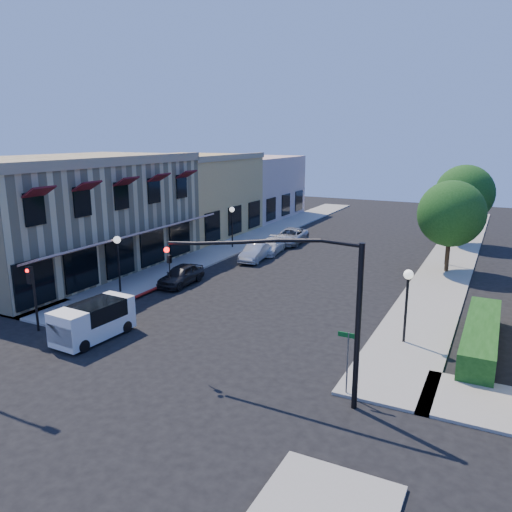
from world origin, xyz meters
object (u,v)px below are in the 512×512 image
at_px(lamppost_left_far, 232,217).
at_px(secondary_signal, 32,286).
at_px(parked_car_a, 181,275).
at_px(street_tree_a, 451,214).
at_px(lamppost_right_far, 448,229).
at_px(lamppost_right_near, 408,288).
at_px(parked_car_b, 255,253).
at_px(parked_car_c, 270,246).
at_px(signal_mast_arm, 300,290).
at_px(lamppost_left_near, 118,250).
at_px(street_name_sign, 348,353).
at_px(parked_car_d, 290,236).
at_px(white_van, 92,319).
at_px(street_tree_b, 464,194).

bearing_deg(lamppost_left_far, secondary_signal, -88.61).
relative_size(secondary_signal, parked_car_a, 0.86).
relative_size(street_tree_a, lamppost_right_far, 1.82).
relative_size(lamppost_right_near, parked_car_a, 0.93).
distance_m(street_tree_a, secondary_signal, 26.64).
distance_m(lamppost_left_far, lamppost_right_far, 17.12).
distance_m(parked_car_b, parked_car_c, 2.80).
xyz_separation_m(signal_mast_arm, lamppost_left_near, (-14.36, 6.50, -1.35)).
height_order(lamppost_left_near, parked_car_b, lamppost_left_near).
distance_m(street_name_sign, lamppost_left_far, 25.48).
relative_size(street_name_sign, parked_car_b, 0.64).
bearing_deg(parked_car_d, secondary_signal, -101.64).
xyz_separation_m(lamppost_left_far, parked_car_b, (3.70, -3.00, -2.09)).
distance_m(street_tree_a, parked_car_a, 18.84).
bearing_deg(lamppost_left_far, parked_car_c, -3.12).
xyz_separation_m(lamppost_right_far, parked_car_d, (-13.30, 2.00, -2.07)).
height_order(lamppost_left_far, parked_car_b, lamppost_left_far).
height_order(lamppost_right_far, parked_car_b, lamppost_right_far).
height_order(street_tree_a, street_name_sign, street_tree_a).
relative_size(signal_mast_arm, lamppost_left_far, 2.24).
xyz_separation_m(street_name_sign, parked_car_d, (-12.30, 23.80, -1.03)).
xyz_separation_m(lamppost_right_near, parked_car_d, (-13.30, 18.00, -2.07)).
relative_size(white_van, parked_car_d, 0.83).
bearing_deg(white_van, street_tree_a, 55.88).
height_order(lamppost_right_far, parked_car_a, lamppost_right_far).
bearing_deg(street_name_sign, secondary_signal, -177.07).
relative_size(lamppost_right_far, parked_car_a, 0.93).
bearing_deg(lamppost_right_far, parked_car_b, -159.40).
relative_size(white_van, parked_car_b, 1.03).
relative_size(secondary_signal, lamppost_left_near, 0.93).
bearing_deg(parked_car_b, lamppost_left_far, 134.87).
relative_size(signal_mast_arm, lamppost_right_far, 2.24).
bearing_deg(parked_car_a, street_tree_b, 52.39).
xyz_separation_m(lamppost_right_far, white_van, (-13.28, -22.04, -1.73)).
distance_m(parked_car_a, parked_car_b, 7.95).
bearing_deg(lamppost_right_near, lamppost_right_far, 90.00).
xyz_separation_m(street_tree_a, street_tree_b, (0.00, 10.00, 0.35)).
xyz_separation_m(signal_mast_arm, lamppost_right_near, (2.64, 6.50, -1.35)).
bearing_deg(parked_car_a, parked_car_d, 82.75).
xyz_separation_m(lamppost_right_far, parked_car_b, (-13.30, -5.00, -2.09)).
relative_size(street_tree_a, lamppost_right_near, 1.82).
relative_size(secondary_signal, street_name_sign, 1.33).
bearing_deg(street_tree_a, parked_car_a, -144.17).
distance_m(street_tree_b, white_van, 33.16).
height_order(signal_mast_arm, white_van, signal_mast_arm).
height_order(signal_mast_arm, lamppost_right_far, signal_mast_arm).
bearing_deg(parked_car_d, signal_mast_arm, -70.72).
xyz_separation_m(street_tree_a, lamppost_right_far, (-0.30, 2.00, -1.46)).
distance_m(lamppost_left_far, parked_car_c, 4.28).
xyz_separation_m(signal_mast_arm, parked_car_a, (-12.06, 9.68, -3.43)).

